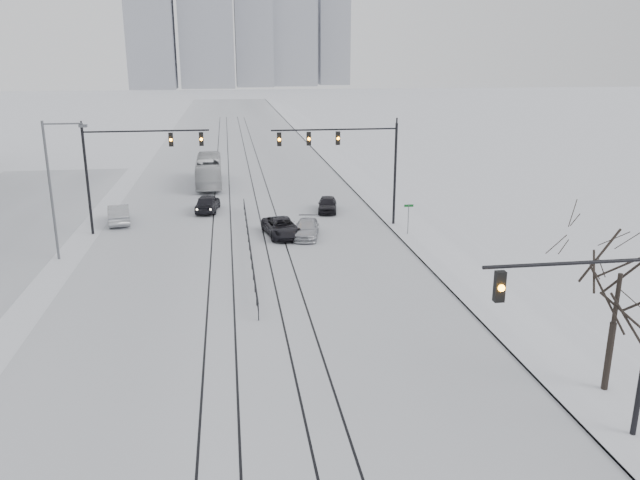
{
  "coord_description": "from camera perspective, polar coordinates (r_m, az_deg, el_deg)",
  "views": [
    {
      "loc": [
        -1.18,
        -11.14,
        12.81
      ],
      "look_at": [
        3.59,
        21.11,
        3.2
      ],
      "focal_mm": 35.0,
      "sensor_mm": 36.0,
      "label": 1
    }
  ],
  "objects": [
    {
      "name": "sedan_sb_outer",
      "position": [
        52.22,
        -17.91,
        2.27
      ],
      "size": [
        2.31,
        4.79,
        1.51
      ],
      "primitive_type": "imported",
      "rotation": [
        0.0,
        0.0,
        3.3
      ],
      "color": "#A2A5A9",
      "rests_on": "ground"
    },
    {
      "name": "median_fence",
      "position": [
        42.95,
        -6.49,
        -0.3
      ],
      "size": [
        0.06,
        24.0,
        1.0
      ],
      "color": "black",
      "rests_on": "ground"
    },
    {
      "name": "sidewalk_east",
      "position": [
        73.75,
        3.21,
        6.46
      ],
      "size": [
        5.0,
        260.0,
        0.16
      ],
      "primitive_type": "cube",
      "color": "white",
      "rests_on": "ground"
    },
    {
      "name": "skyline",
      "position": [
        285.39,
        -7.61,
        19.87
      ],
      "size": [
        96.0,
        48.0,
        72.0
      ],
      "color": "#91949F",
      "rests_on": "ground"
    },
    {
      "name": "tram_rails",
      "position": [
        52.73,
        -6.89,
        2.27
      ],
      "size": [
        5.3,
        180.0,
        0.01
      ],
      "color": "black",
      "rests_on": "ground"
    },
    {
      "name": "traffic_mast_near",
      "position": [
        22.47,
        24.72,
        -6.7
      ],
      "size": [
        6.1,
        0.37,
        7.0
      ],
      "color": "black",
      "rests_on": "ground"
    },
    {
      "name": "sedan_nb_right",
      "position": [
        45.86,
        -1.25,
        1.01
      ],
      "size": [
        2.58,
        4.56,
        1.25
      ],
      "primitive_type": "imported",
      "rotation": [
        0.0,
        0.0,
        -0.2
      ],
      "color": "#B2B4BB",
      "rests_on": "ground"
    },
    {
      "name": "bare_tree",
      "position": [
        26.11,
        25.65,
        -3.85
      ],
      "size": [
        4.4,
        4.4,
        6.1
      ],
      "color": "black",
      "rests_on": "ground"
    },
    {
      "name": "sedan_sb_inner",
      "position": [
        54.37,
        -10.25,
        3.35
      ],
      "size": [
        2.31,
        4.61,
        1.51
      ],
      "primitive_type": "imported",
      "rotation": [
        0.0,
        0.0,
        3.02
      ],
      "color": "black",
      "rests_on": "ground"
    },
    {
      "name": "traffic_mast_nw",
      "position": [
        48.25,
        -17.2,
        7.07
      ],
      "size": [
        9.1,
        0.37,
        8.0
      ],
      "color": "black",
      "rests_on": "ground"
    },
    {
      "name": "road",
      "position": [
        72.29,
        -7.39,
        6.09
      ],
      "size": [
        22.0,
        260.0,
        0.02
      ],
      "primitive_type": "cube",
      "color": "silver",
      "rests_on": "ground"
    },
    {
      "name": "street_light_west",
      "position": [
        43.27,
        -23.12,
        4.99
      ],
      "size": [
        2.73,
        0.25,
        9.0
      ],
      "color": "#595B60",
      "rests_on": "ground"
    },
    {
      "name": "box_truck",
      "position": [
        65.63,
        -10.12,
        6.22
      ],
      "size": [
        2.59,
        10.6,
        2.95
      ],
      "primitive_type": "imported",
      "rotation": [
        0.0,
        0.0,
        3.15
      ],
      "color": "silver",
      "rests_on": "ground"
    },
    {
      "name": "street_sign",
      "position": [
        46.43,
        8.09,
        2.29
      ],
      "size": [
        0.7,
        0.06,
        2.4
      ],
      "color": "#595B60",
      "rests_on": "ground"
    },
    {
      "name": "traffic_mast_ne",
      "position": [
        47.6,
        3.01,
        7.88
      ],
      "size": [
        9.6,
        0.37,
        8.0
      ],
      "color": "black",
      "rests_on": "ground"
    },
    {
      "name": "curb",
      "position": [
        73.3,
        1.32,
        6.4
      ],
      "size": [
        0.1,
        260.0,
        0.12
      ],
      "primitive_type": "cube",
      "color": "gray",
      "rests_on": "ground"
    },
    {
      "name": "sedan_nb_far",
      "position": [
        53.43,
        0.68,
        3.27
      ],
      "size": [
        2.2,
        4.07,
        1.31
      ],
      "primitive_type": "imported",
      "rotation": [
        0.0,
        0.0,
        -0.18
      ],
      "color": "black",
      "rests_on": "ground"
    },
    {
      "name": "sedan_nb_front",
      "position": [
        46.19,
        -3.53,
        1.15
      ],
      "size": [
        2.98,
        5.1,
        1.33
      ],
      "primitive_type": "imported",
      "rotation": [
        0.0,
        0.0,
        0.17
      ],
      "color": "black",
      "rests_on": "ground"
    }
  ]
}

